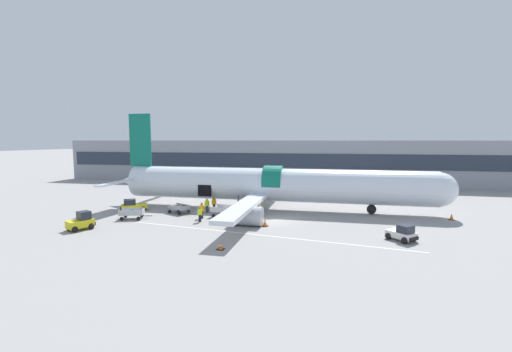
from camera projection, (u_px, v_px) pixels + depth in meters
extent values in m
plane|color=gray|center=(272.00, 221.00, 36.01)|extent=(500.00, 500.00, 0.00)
cube|color=silver|center=(253.00, 234.00, 30.85)|extent=(28.30, 4.39, 0.01)
cube|color=gray|center=(301.00, 162.00, 68.33)|extent=(97.85, 9.23, 8.42)
cube|color=#232D3D|center=(299.00, 161.00, 63.75)|extent=(95.90, 0.16, 2.69)
cylinder|color=silver|center=(273.00, 185.00, 41.55)|extent=(36.96, 3.97, 3.97)
sphere|color=silver|center=(439.00, 189.00, 37.57)|extent=(3.77, 3.77, 3.77)
cone|color=silver|center=(137.00, 181.00, 45.52)|extent=(4.56, 3.65, 3.65)
cylinder|color=#0F6B56|center=(273.00, 182.00, 41.47)|extent=(2.22, 3.98, 3.98)
cube|color=#0F6B56|center=(140.00, 140.00, 44.80)|extent=(2.98, 0.28, 6.84)
cube|color=silver|center=(121.00, 182.00, 41.24)|extent=(0.84, 8.52, 0.20)
cube|color=silver|center=(156.00, 175.00, 49.51)|extent=(0.84, 8.52, 0.20)
cube|color=silver|center=(245.00, 206.00, 34.01)|extent=(2.00, 15.22, 0.40)
cube|color=silver|center=(273.00, 185.00, 49.94)|extent=(2.00, 15.22, 0.40)
cylinder|color=#B2B7BF|center=(247.00, 216.00, 33.91)|extent=(3.16, 1.93, 1.93)
cylinder|color=#B2B7BF|center=(274.00, 191.00, 50.17)|extent=(3.16, 1.93, 1.93)
cube|color=black|center=(205.00, 191.00, 41.46)|extent=(1.70, 0.12, 1.40)
cylinder|color=#56565B|center=(372.00, 203.00, 39.26)|extent=(0.22, 0.22, 1.54)
sphere|color=black|center=(371.00, 209.00, 39.34)|extent=(1.08, 1.08, 1.08)
cylinder|color=#56565B|center=(238.00, 202.00, 39.92)|extent=(0.22, 0.22, 1.54)
sphere|color=black|center=(238.00, 208.00, 40.00)|extent=(1.08, 1.08, 1.08)
cylinder|color=#56565B|center=(249.00, 195.00, 45.13)|extent=(0.22, 0.22, 1.54)
sphere|color=black|center=(249.00, 200.00, 45.21)|extent=(1.08, 1.08, 1.08)
cube|color=yellow|center=(134.00, 206.00, 41.22)|extent=(3.18, 2.73, 0.53)
cube|color=#232833|center=(130.00, 202.00, 40.97)|extent=(1.72, 1.66, 0.63)
cube|color=black|center=(121.00, 208.00, 40.67)|extent=(0.75, 1.03, 0.26)
sphere|color=black|center=(126.00, 208.00, 41.44)|extent=(0.56, 0.56, 0.56)
sphere|color=black|center=(126.00, 210.00, 40.30)|extent=(0.56, 0.56, 0.56)
sphere|color=black|center=(143.00, 207.00, 42.17)|extent=(0.56, 0.56, 0.56)
sphere|color=black|center=(144.00, 209.00, 41.04)|extent=(0.56, 0.56, 0.56)
cube|color=yellow|center=(80.00, 224.00, 32.41)|extent=(2.10, 2.56, 0.70)
cube|color=#232833|center=(84.00, 215.00, 32.64)|extent=(1.39, 1.37, 0.77)
cube|color=black|center=(92.00, 223.00, 33.33)|extent=(1.05, 0.60, 0.35)
sphere|color=black|center=(91.00, 226.00, 32.67)|extent=(0.56, 0.56, 0.56)
sphere|color=black|center=(85.00, 224.00, 33.40)|extent=(0.56, 0.56, 0.56)
sphere|color=black|center=(75.00, 229.00, 31.48)|extent=(0.56, 0.56, 0.56)
sphere|color=black|center=(69.00, 227.00, 32.21)|extent=(0.56, 0.56, 0.56)
cube|color=silver|center=(401.00, 234.00, 28.96)|extent=(2.55, 2.53, 0.53)
cube|color=#232833|center=(406.00, 229.00, 28.57)|extent=(1.52, 1.52, 0.63)
cube|color=black|center=(414.00, 239.00, 27.99)|extent=(0.92, 0.94, 0.26)
sphere|color=black|center=(405.00, 240.00, 28.00)|extent=(0.56, 0.56, 0.56)
sphere|color=black|center=(414.00, 238.00, 28.69)|extent=(0.56, 0.56, 0.56)
sphere|color=black|center=(388.00, 236.00, 29.29)|extent=(0.56, 0.56, 0.56)
sphere|color=black|center=(397.00, 234.00, 29.97)|extent=(0.56, 0.56, 0.56)
cube|color=silver|center=(225.00, 211.00, 37.98)|extent=(3.06, 2.07, 0.05)
cube|color=silver|center=(237.00, 209.00, 37.51)|extent=(0.24, 1.78, 0.54)
cube|color=silver|center=(222.00, 210.00, 37.14)|extent=(2.82, 0.35, 0.54)
cube|color=silver|center=(228.00, 207.00, 38.77)|extent=(2.82, 0.35, 0.54)
cube|color=#333338|center=(241.00, 215.00, 37.42)|extent=(0.90, 0.17, 0.06)
sphere|color=black|center=(230.00, 217.00, 36.87)|extent=(0.40, 0.40, 0.40)
sphere|color=black|center=(237.00, 214.00, 38.55)|extent=(0.40, 0.40, 0.40)
sphere|color=black|center=(213.00, 216.00, 37.51)|extent=(0.40, 0.40, 0.40)
sphere|color=black|center=(220.00, 213.00, 39.19)|extent=(0.40, 0.40, 0.40)
cube|color=olive|center=(234.00, 210.00, 37.72)|extent=(0.35, 0.20, 0.36)
cube|color=black|center=(220.00, 208.00, 38.57)|extent=(0.56, 0.25, 0.30)
cube|color=olive|center=(229.00, 209.00, 37.65)|extent=(0.35, 0.28, 0.48)
cube|color=#999BA0|center=(179.00, 208.00, 39.74)|extent=(2.85, 2.30, 0.05)
cube|color=#999BA0|center=(186.00, 208.00, 38.95)|extent=(0.64, 1.23, 0.40)
cube|color=#999BA0|center=(174.00, 207.00, 39.22)|extent=(2.24, 1.13, 0.40)
cube|color=#999BA0|center=(183.00, 206.00, 40.21)|extent=(2.24, 1.13, 0.40)
cube|color=#333338|center=(189.00, 212.00, 38.70)|extent=(0.84, 0.47, 0.06)
sphere|color=black|center=(179.00, 213.00, 38.71)|extent=(0.40, 0.40, 0.40)
sphere|color=black|center=(188.00, 212.00, 39.75)|extent=(0.40, 0.40, 0.40)
sphere|color=black|center=(170.00, 211.00, 39.80)|extent=(0.40, 0.40, 0.40)
sphere|color=black|center=(179.00, 210.00, 40.84)|extent=(0.40, 0.40, 0.40)
cube|color=olive|center=(176.00, 206.00, 39.88)|extent=(0.48, 0.39, 0.38)
cube|color=#2D2D33|center=(185.00, 207.00, 39.42)|extent=(0.59, 0.42, 0.45)
cube|color=#B7BABF|center=(132.00, 214.00, 36.88)|extent=(2.79, 2.11, 0.05)
cube|color=#B7BABF|center=(143.00, 211.00, 36.95)|extent=(0.49, 1.39, 0.54)
cube|color=#B7BABF|center=(130.00, 213.00, 36.17)|extent=(2.33, 0.78, 0.54)
cube|color=#B7BABF|center=(133.00, 210.00, 37.53)|extent=(2.33, 0.78, 0.54)
cube|color=#333338|center=(148.00, 216.00, 37.04)|extent=(0.88, 0.35, 0.06)
sphere|color=black|center=(138.00, 218.00, 36.27)|extent=(0.40, 0.40, 0.40)
sphere|color=black|center=(142.00, 215.00, 37.69)|extent=(0.40, 0.40, 0.40)
sphere|color=black|center=(122.00, 219.00, 36.13)|extent=(0.40, 0.40, 0.40)
sphere|color=black|center=(126.00, 216.00, 37.55)|extent=(0.40, 0.40, 0.40)
cube|color=#14472D|center=(132.00, 212.00, 36.62)|extent=(0.47, 0.41, 0.51)
cube|color=#2D2D33|center=(124.00, 213.00, 36.67)|extent=(0.52, 0.30, 0.28)
cube|color=#4C1E1E|center=(140.00, 212.00, 37.18)|extent=(0.37, 0.29, 0.27)
cylinder|color=#2D2D33|center=(207.00, 209.00, 40.16)|extent=(0.41, 0.41, 0.81)
cylinder|color=#B7E019|center=(207.00, 203.00, 40.08)|extent=(0.52, 0.52, 0.64)
sphere|color=#9E7556|center=(207.00, 199.00, 40.04)|extent=(0.22, 0.22, 0.22)
cylinder|color=#B7E019|center=(205.00, 204.00, 40.01)|extent=(0.17, 0.17, 0.58)
cylinder|color=#B7E019|center=(209.00, 203.00, 40.17)|extent=(0.17, 0.17, 0.58)
cylinder|color=black|center=(259.00, 210.00, 39.42)|extent=(0.32, 0.32, 0.87)
cylinder|color=#CCE523|center=(259.00, 203.00, 39.33)|extent=(0.41, 0.41, 0.68)
sphere|color=#9E7556|center=(259.00, 200.00, 39.29)|extent=(0.24, 0.24, 0.24)
cylinder|color=#CCE523|center=(259.00, 205.00, 39.11)|extent=(0.13, 0.13, 0.63)
cylinder|color=#CCE523|center=(260.00, 204.00, 39.58)|extent=(0.13, 0.13, 0.63)
cylinder|color=black|center=(214.00, 208.00, 40.91)|extent=(0.34, 0.34, 0.85)
cylinder|color=orange|center=(214.00, 201.00, 40.83)|extent=(0.43, 0.43, 0.67)
sphere|color=brown|center=(214.00, 198.00, 40.78)|extent=(0.23, 0.23, 0.23)
cylinder|color=orange|center=(212.00, 202.00, 40.91)|extent=(0.14, 0.14, 0.61)
cylinder|color=orange|center=(216.00, 202.00, 40.76)|extent=(0.14, 0.14, 0.61)
cylinder|color=#1E2338|center=(202.00, 214.00, 37.13)|extent=(0.33, 0.33, 0.85)
cylinder|color=orange|center=(202.00, 208.00, 37.05)|extent=(0.42, 0.42, 0.67)
sphere|color=brown|center=(202.00, 204.00, 37.00)|extent=(0.23, 0.23, 0.23)
cylinder|color=orange|center=(200.00, 208.00, 37.12)|extent=(0.13, 0.13, 0.61)
cylinder|color=orange|center=(204.00, 208.00, 37.00)|extent=(0.13, 0.13, 0.61)
cylinder|color=black|center=(200.00, 218.00, 35.54)|extent=(0.28, 0.28, 0.76)
cylinder|color=#CCE523|center=(200.00, 212.00, 35.47)|extent=(0.36, 0.36, 0.60)
sphere|color=#9E7556|center=(200.00, 208.00, 35.42)|extent=(0.21, 0.21, 0.21)
cylinder|color=#CCE523|center=(198.00, 212.00, 35.52)|extent=(0.11, 0.11, 0.55)
cylinder|color=#CCE523|center=(202.00, 213.00, 35.42)|extent=(0.11, 0.11, 0.55)
cylinder|color=#1E2338|center=(259.00, 217.00, 35.98)|extent=(0.35, 0.35, 0.84)
cylinder|color=orange|center=(259.00, 210.00, 35.91)|extent=(0.44, 0.44, 0.66)
sphere|color=#9E7556|center=(259.00, 206.00, 35.86)|extent=(0.23, 0.23, 0.23)
cylinder|color=orange|center=(259.00, 211.00, 35.69)|extent=(0.14, 0.14, 0.61)
cylinder|color=orange|center=(260.00, 210.00, 36.13)|extent=(0.14, 0.14, 0.61)
cube|color=black|center=(451.00, 220.00, 36.44)|extent=(0.55, 0.55, 0.03)
cone|color=orange|center=(452.00, 217.00, 36.41)|extent=(0.41, 0.41, 0.69)
cylinder|color=white|center=(452.00, 216.00, 36.41)|extent=(0.24, 0.24, 0.08)
cube|color=black|center=(221.00, 249.00, 26.59)|extent=(0.59, 0.59, 0.03)
cone|color=orange|center=(220.00, 246.00, 26.56)|extent=(0.44, 0.44, 0.59)
cylinder|color=white|center=(220.00, 245.00, 26.56)|extent=(0.25, 0.25, 0.07)
cube|color=black|center=(265.00, 226.00, 33.75)|extent=(0.63, 0.63, 0.03)
cone|color=orange|center=(265.00, 222.00, 33.71)|extent=(0.47, 0.47, 0.77)
cylinder|color=white|center=(265.00, 222.00, 33.71)|extent=(0.27, 0.27, 0.09)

